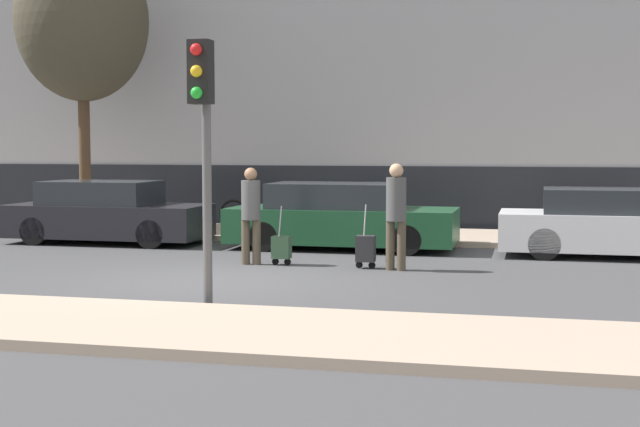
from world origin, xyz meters
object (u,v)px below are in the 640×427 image
Objects in this scene: traffic_light at (203,118)px; bare_tree_near_crossing at (82,21)px; trolley_left at (281,247)px; pedestrian_right at (396,209)px; pedestrian_left at (251,210)px; trolley_right at (366,249)px; parked_bicycle at (255,214)px; parked_car_2 at (616,225)px; parked_car_0 at (107,214)px; parked_car_1 at (340,218)px.

bare_tree_near_crossing reaches higher than traffic_light.
pedestrian_right reaches higher than trolley_left.
pedestrian_left is 8.65m from bare_tree_near_crossing.
traffic_light reaches higher than pedestrian_right.
trolley_right is at bearing -179.93° from pedestrian_right.
parked_bicycle is at bearing 1.39° from bare_tree_near_crossing.
parked_car_0 is at bearing 179.93° from parked_car_2.
traffic_light reaches higher than parked_bicycle.
trolley_right is at bearing 73.35° from traffic_light.
pedestrian_left is 0.86m from trolley_left.
parked_bicycle is at bearing 163.33° from parked_car_2.
bare_tree_near_crossing is at bearing 169.51° from parked_car_2.
parked_car_1 reaches higher than parked_car_2.
parked_bicycle is at bearing 139.78° from pedestrian_right.
parked_bicycle is (-2.31, 9.31, -1.97)m from traffic_light.
parked_car_0 is at bearing 157.08° from trolley_right.
pedestrian_left is at bearing 178.95° from trolley_right.
parked_car_2 is 3.98× the size of trolley_right.
pedestrian_left is at bearing -72.96° from parked_bicycle.
bare_tree_near_crossing is (-6.63, 9.21, 2.66)m from traffic_light.
parked_car_1 is at bearing 129.83° from pedestrian_right.
bare_tree_near_crossing reaches higher than parked_bicycle.
trolley_left is at bearing 176.80° from trolley_right.
pedestrian_right is 10.64m from bare_tree_near_crossing.
parked_car_1 is 4.39× the size of trolley_left.
pedestrian_left is at bearing -111.02° from parked_car_1.
parked_car_1 is 2.72m from trolley_left.
pedestrian_right is at bearing 66.53° from traffic_light.
parked_car_2 is at bearing -0.07° from parked_car_0.
parked_bicycle is at bearing -78.00° from pedestrian_left.
parked_car_1 is 3.41m from parked_bicycle.
trolley_left is (-5.87, -2.53, -0.31)m from parked_car_2.
pedestrian_right is at bearing -50.87° from parked_bicycle.
pedestrian_left is at bearing -39.67° from bare_tree_near_crossing.
parked_car_0 is at bearing -137.87° from parked_bicycle.
traffic_light is 11.65m from bare_tree_near_crossing.
bare_tree_near_crossing reaches higher than pedestrian_left.
parked_car_0 is 2.49× the size of pedestrian_left.
parked_car_0 is at bearing -178.75° from parked_car_1.
pedestrian_right reaches higher than parked_bicycle.
traffic_light is (-1.29, -4.32, 2.12)m from trolley_right.
parked_car_0 is 2.37× the size of pedestrian_right.
pedestrian_left is at bearing 100.27° from traffic_light.
parked_car_1 is 5.38m from parked_car_2.
trolley_left is 5.32m from parked_bicycle.
parked_car_2 is at bearing -10.49° from bare_tree_near_crossing.
traffic_light reaches higher than parked_car_2.
trolley_left is 0.31× the size of traffic_light.
pedestrian_right is 0.53× the size of traffic_light.
pedestrian_left reaches higher than parked_bicycle.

